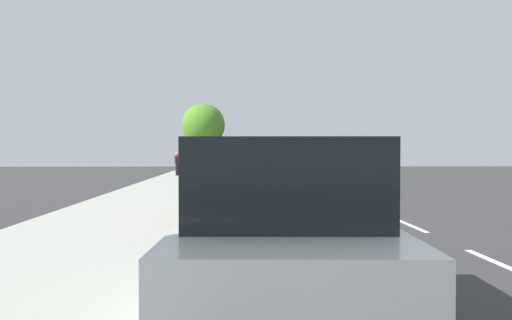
{
  "coord_description": "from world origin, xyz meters",
  "views": [
    {
      "loc": [
        1.43,
        18.98,
        1.89
      ],
      "look_at": [
        0.38,
        -6.58,
        1.37
      ],
      "focal_mm": 35.78,
      "sensor_mm": 36.0,
      "label": 1
    }
  ],
  "objects_px": {
    "parked_sedan_red_mid": "(249,194)",
    "cyclist_with_backpack": "(226,166)",
    "parked_sedan_dark_blue_nearest": "(243,168)",
    "pedestrian_on_phone": "(177,162)",
    "street_tree_near_cyclist": "(203,126)",
    "parked_sedan_black_second": "(246,178)",
    "parked_suv_white_far": "(281,231)",
    "fire_hydrant": "(205,185)",
    "bicycle_at_curb": "(231,180)"
  },
  "relations": [
    {
      "from": "parked_sedan_red_mid",
      "to": "cyclist_with_backpack",
      "type": "distance_m",
      "value": 12.6
    },
    {
      "from": "parked_sedan_dark_blue_nearest",
      "to": "pedestrian_on_phone",
      "type": "xyz_separation_m",
      "value": [
        4.38,
        -3.74,
        0.27
      ]
    },
    {
      "from": "street_tree_near_cyclist",
      "to": "parked_sedan_black_second",
      "type": "bearing_deg",
      "value": 101.63
    },
    {
      "from": "parked_suv_white_far",
      "to": "cyclist_with_backpack",
      "type": "relative_size",
      "value": 2.73
    },
    {
      "from": "parked_sedan_red_mid",
      "to": "fire_hydrant",
      "type": "bearing_deg",
      "value": -75.92
    },
    {
      "from": "bicycle_at_curb",
      "to": "fire_hydrant",
      "type": "bearing_deg",
      "value": 81.91
    },
    {
      "from": "parked_sedan_red_mid",
      "to": "bicycle_at_curb",
      "type": "height_order",
      "value": "parked_sedan_red_mid"
    },
    {
      "from": "street_tree_near_cyclist",
      "to": "pedestrian_on_phone",
      "type": "height_order",
      "value": "street_tree_near_cyclist"
    },
    {
      "from": "fire_hydrant",
      "to": "parked_sedan_red_mid",
      "type": "bearing_deg",
      "value": 104.08
    },
    {
      "from": "cyclist_with_backpack",
      "to": "pedestrian_on_phone",
      "type": "bearing_deg",
      "value": -68.78
    },
    {
      "from": "parked_suv_white_far",
      "to": "fire_hydrant",
      "type": "relative_size",
      "value": 5.7
    },
    {
      "from": "parked_suv_white_far",
      "to": "pedestrian_on_phone",
      "type": "bearing_deg",
      "value": -81.44
    },
    {
      "from": "parked_sedan_dark_blue_nearest",
      "to": "parked_sedan_black_second",
      "type": "relative_size",
      "value": 1.0
    },
    {
      "from": "parked_sedan_black_second",
      "to": "parked_sedan_red_mid",
      "type": "xyz_separation_m",
      "value": [
        0.07,
        7.04,
        0.0
      ]
    },
    {
      "from": "parked_sedan_black_second",
      "to": "fire_hydrant",
      "type": "relative_size",
      "value": 5.31
    },
    {
      "from": "street_tree_near_cyclist",
      "to": "fire_hydrant",
      "type": "bearing_deg",
      "value": 93.78
    },
    {
      "from": "parked_sedan_dark_blue_nearest",
      "to": "street_tree_near_cyclist",
      "type": "relative_size",
      "value": 0.98
    },
    {
      "from": "bicycle_at_curb",
      "to": "pedestrian_on_phone",
      "type": "distance_m",
      "value": 10.16
    },
    {
      "from": "bicycle_at_curb",
      "to": "fire_hydrant",
      "type": "distance_m",
      "value": 6.36
    },
    {
      "from": "cyclist_with_backpack",
      "to": "pedestrian_on_phone",
      "type": "xyz_separation_m",
      "value": [
        3.49,
        -8.98,
        -0.05
      ]
    },
    {
      "from": "cyclist_with_backpack",
      "to": "street_tree_near_cyclist",
      "type": "distance_m",
      "value": 6.57
    },
    {
      "from": "cyclist_with_backpack",
      "to": "fire_hydrant",
      "type": "bearing_deg",
      "value": 84.32
    },
    {
      "from": "parked_sedan_black_second",
      "to": "pedestrian_on_phone",
      "type": "height_order",
      "value": "pedestrian_on_phone"
    },
    {
      "from": "street_tree_near_cyclist",
      "to": "pedestrian_on_phone",
      "type": "bearing_deg",
      "value": -56.74
    },
    {
      "from": "fire_hydrant",
      "to": "parked_suv_white_far",
      "type": "bearing_deg",
      "value": 96.69
    },
    {
      "from": "parked_suv_white_far",
      "to": "pedestrian_on_phone",
      "type": "relative_size",
      "value": 3.06
    },
    {
      "from": "parked_suv_white_far",
      "to": "street_tree_near_cyclist",
      "type": "relative_size",
      "value": 1.04
    },
    {
      "from": "parked_suv_white_far",
      "to": "street_tree_near_cyclist",
      "type": "bearing_deg",
      "value": -84.72
    },
    {
      "from": "parked_sedan_red_mid",
      "to": "parked_sedan_black_second",
      "type": "bearing_deg",
      "value": -90.55
    },
    {
      "from": "fire_hydrant",
      "to": "parked_sedan_dark_blue_nearest",
      "type": "bearing_deg",
      "value": -97.43
    },
    {
      "from": "parked_sedan_dark_blue_nearest",
      "to": "bicycle_at_curb",
      "type": "xyz_separation_m",
      "value": [
        0.67,
        5.7,
        -0.38
      ]
    },
    {
      "from": "bicycle_at_curb",
      "to": "pedestrian_on_phone",
      "type": "xyz_separation_m",
      "value": [
        3.71,
        -9.44,
        0.65
      ]
    },
    {
      "from": "parked_sedan_dark_blue_nearest",
      "to": "fire_hydrant",
      "type": "height_order",
      "value": "parked_sedan_dark_blue_nearest"
    },
    {
      "from": "parked_sedan_black_second",
      "to": "bicycle_at_curb",
      "type": "relative_size",
      "value": 2.59
    },
    {
      "from": "parked_sedan_black_second",
      "to": "parked_sedan_red_mid",
      "type": "bearing_deg",
      "value": 89.45
    },
    {
      "from": "parked_sedan_black_second",
      "to": "parked_sedan_red_mid",
      "type": "height_order",
      "value": "same"
    },
    {
      "from": "parked_sedan_black_second",
      "to": "street_tree_near_cyclist",
      "type": "bearing_deg",
      "value": -78.37
    },
    {
      "from": "parked_sedan_dark_blue_nearest",
      "to": "parked_sedan_red_mid",
      "type": "bearing_deg",
      "value": 89.66
    },
    {
      "from": "parked_sedan_dark_blue_nearest",
      "to": "cyclist_with_backpack",
      "type": "xyz_separation_m",
      "value": [
        0.89,
        5.24,
        0.32
      ]
    },
    {
      "from": "parked_sedan_dark_blue_nearest",
      "to": "cyclist_with_backpack",
      "type": "bearing_deg",
      "value": 80.34
    },
    {
      "from": "street_tree_near_cyclist",
      "to": "pedestrian_on_phone",
      "type": "relative_size",
      "value": 2.93
    },
    {
      "from": "street_tree_near_cyclist",
      "to": "parked_sedan_dark_blue_nearest",
      "type": "bearing_deg",
      "value": 163.19
    },
    {
      "from": "parked_suv_white_far",
      "to": "bicycle_at_curb",
      "type": "bearing_deg",
      "value": -88.0
    },
    {
      "from": "parked_sedan_dark_blue_nearest",
      "to": "parked_sedan_black_second",
      "type": "bearing_deg",
      "value": 89.8
    },
    {
      "from": "parked_sedan_black_second",
      "to": "fire_hydrant",
      "type": "xyz_separation_m",
      "value": [
        1.53,
        1.22,
        -0.18
      ]
    },
    {
      "from": "street_tree_near_cyclist",
      "to": "pedestrian_on_phone",
      "type": "distance_m",
      "value": 4.29
    },
    {
      "from": "pedestrian_on_phone",
      "to": "parked_suv_white_far",
      "type": "bearing_deg",
      "value": 98.56
    },
    {
      "from": "cyclist_with_backpack",
      "to": "bicycle_at_curb",
      "type": "bearing_deg",
      "value": 115.95
    },
    {
      "from": "parked_sedan_red_mid",
      "to": "cyclist_with_backpack",
      "type": "relative_size",
      "value": 2.52
    },
    {
      "from": "parked_sedan_red_mid",
      "to": "fire_hydrant",
      "type": "relative_size",
      "value": 5.25
    }
  ]
}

